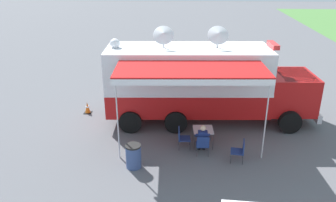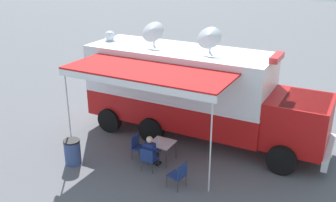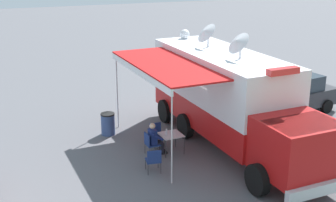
{
  "view_description": "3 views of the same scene",
  "coord_description": "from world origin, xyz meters",
  "px_view_note": "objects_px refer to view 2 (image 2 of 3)",
  "views": [
    {
      "loc": [
        14.72,
        -0.12,
        7.09
      ],
      "look_at": [
        0.33,
        -0.87,
        1.09
      ],
      "focal_mm": 36.58,
      "sensor_mm": 36.0,
      "label": 1
    },
    {
      "loc": [
        12.61,
        6.96,
        6.98
      ],
      "look_at": [
        0.66,
        -0.09,
        1.58
      ],
      "focal_mm": 41.27,
      "sensor_mm": 36.0,
      "label": 2
    },
    {
      "loc": [
        8.15,
        15.06,
        7.11
      ],
      "look_at": [
        2.03,
        -0.43,
        1.65
      ],
      "focal_mm": 48.46,
      "sensor_mm": 36.0,
      "label": 3
    }
  ],
  "objects_px": {
    "water_bottle": "(158,141)",
    "seated_responder": "(151,151)",
    "folding_chair_spare_by_truck": "(179,174)",
    "traffic_cone": "(95,100)",
    "folding_chair_beside_table": "(138,145)",
    "trash_bin": "(73,152)",
    "car_behind_truck": "(197,77)",
    "folding_table": "(162,144)",
    "folding_chair_at_table": "(148,157)",
    "command_truck": "(195,91)"
  },
  "relations": [
    {
      "from": "water_bottle",
      "to": "seated_responder",
      "type": "height_order",
      "value": "seated_responder"
    },
    {
      "from": "folding_chair_spare_by_truck",
      "to": "traffic_cone",
      "type": "bearing_deg",
      "value": -120.45
    },
    {
      "from": "traffic_cone",
      "to": "folding_chair_beside_table",
      "type": "bearing_deg",
      "value": 56.22
    },
    {
      "from": "trash_bin",
      "to": "traffic_cone",
      "type": "xyz_separation_m",
      "value": [
        -4.63,
        -2.98,
        -0.18
      ]
    },
    {
      "from": "traffic_cone",
      "to": "folding_chair_spare_by_truck",
      "type": "bearing_deg",
      "value": 59.55
    },
    {
      "from": "folding_chair_beside_table",
      "to": "car_behind_truck",
      "type": "relative_size",
      "value": 0.2
    },
    {
      "from": "traffic_cone",
      "to": "car_behind_truck",
      "type": "xyz_separation_m",
      "value": [
        -4.09,
        3.46,
        0.6
      ]
    },
    {
      "from": "folding_table",
      "to": "folding_chair_at_table",
      "type": "xyz_separation_m",
      "value": [
        0.8,
        -0.05,
        -0.16
      ]
    },
    {
      "from": "folding_chair_spare_by_truck",
      "to": "traffic_cone",
      "type": "xyz_separation_m",
      "value": [
        -4.06,
        -6.9,
        -0.23
      ]
    },
    {
      "from": "folding_chair_at_table",
      "to": "folding_chair_spare_by_truck",
      "type": "relative_size",
      "value": 1.0
    },
    {
      "from": "command_truck",
      "to": "folding_table",
      "type": "xyz_separation_m",
      "value": [
        2.36,
        -0.09,
        -1.27
      ]
    },
    {
      "from": "folding_table",
      "to": "folding_chair_spare_by_truck",
      "type": "xyz_separation_m",
      "value": [
        1.16,
        1.33,
        -0.16
      ]
    },
    {
      "from": "seated_responder",
      "to": "car_behind_truck",
      "type": "distance_m",
      "value": 7.88
    },
    {
      "from": "command_truck",
      "to": "folding_chair_beside_table",
      "type": "xyz_separation_m",
      "value": [
        2.62,
        -0.94,
        -1.43
      ]
    },
    {
      "from": "folding_table",
      "to": "command_truck",
      "type": "bearing_deg",
      "value": 177.86
    },
    {
      "from": "water_bottle",
      "to": "folding_chair_at_table",
      "type": "bearing_deg",
      "value": -0.39
    },
    {
      "from": "folding_chair_beside_table",
      "to": "traffic_cone",
      "type": "height_order",
      "value": "folding_chair_beside_table"
    },
    {
      "from": "command_truck",
      "to": "folding_chair_spare_by_truck",
      "type": "bearing_deg",
      "value": 19.48
    },
    {
      "from": "water_bottle",
      "to": "command_truck",
      "type": "bearing_deg",
      "value": 177.03
    },
    {
      "from": "folding_chair_beside_table",
      "to": "folding_chair_spare_by_truck",
      "type": "xyz_separation_m",
      "value": [
        0.9,
        2.18,
        0.0
      ]
    },
    {
      "from": "trash_bin",
      "to": "traffic_cone",
      "type": "relative_size",
      "value": 1.57
    },
    {
      "from": "folding_chair_at_table",
      "to": "car_behind_truck",
      "type": "distance_m",
      "value": 8.07
    },
    {
      "from": "trash_bin",
      "to": "seated_responder",
      "type": "bearing_deg",
      "value": 113.78
    },
    {
      "from": "command_truck",
      "to": "traffic_cone",
      "type": "height_order",
      "value": "command_truck"
    },
    {
      "from": "folding_chair_beside_table",
      "to": "folding_chair_spare_by_truck",
      "type": "height_order",
      "value": "same"
    },
    {
      "from": "water_bottle",
      "to": "folding_chair_spare_by_truck",
      "type": "xyz_separation_m",
      "value": [
        1.0,
        1.37,
        -0.32
      ]
    },
    {
      "from": "folding_table",
      "to": "car_behind_truck",
      "type": "relative_size",
      "value": 0.19
    },
    {
      "from": "folding_table",
      "to": "trash_bin",
      "type": "relative_size",
      "value": 0.92
    },
    {
      "from": "traffic_cone",
      "to": "folding_table",
      "type": "bearing_deg",
      "value": 62.51
    },
    {
      "from": "folding_chair_beside_table",
      "to": "folding_chair_at_table",
      "type": "bearing_deg",
      "value": 56.04
    },
    {
      "from": "command_truck",
      "to": "folding_chair_at_table",
      "type": "relative_size",
      "value": 11.03
    },
    {
      "from": "command_truck",
      "to": "folding_table",
      "type": "height_order",
      "value": "command_truck"
    },
    {
      "from": "folding_chair_at_table",
      "to": "trash_bin",
      "type": "height_order",
      "value": "trash_bin"
    },
    {
      "from": "folding_chair_spare_by_truck",
      "to": "car_behind_truck",
      "type": "height_order",
      "value": "car_behind_truck"
    },
    {
      "from": "folding_table",
      "to": "folding_chair_at_table",
      "type": "bearing_deg",
      "value": -3.34
    },
    {
      "from": "seated_responder",
      "to": "trash_bin",
      "type": "distance_m",
      "value": 2.78
    },
    {
      "from": "folding_chair_beside_table",
      "to": "seated_responder",
      "type": "distance_m",
      "value": 0.88
    },
    {
      "from": "water_bottle",
      "to": "car_behind_truck",
      "type": "relative_size",
      "value": 0.05
    },
    {
      "from": "folding_chair_at_table",
      "to": "car_behind_truck",
      "type": "xyz_separation_m",
      "value": [
        -7.79,
        -2.07,
        0.37
      ]
    },
    {
      "from": "command_truck",
      "to": "car_behind_truck",
      "type": "bearing_deg",
      "value": -154.56
    },
    {
      "from": "command_truck",
      "to": "folding_table",
      "type": "relative_size",
      "value": 11.46
    },
    {
      "from": "water_bottle",
      "to": "folding_chair_at_table",
      "type": "distance_m",
      "value": 0.72
    },
    {
      "from": "folding_table",
      "to": "folding_chair_beside_table",
      "type": "relative_size",
      "value": 0.96
    },
    {
      "from": "folding_chair_spare_by_truck",
      "to": "trash_bin",
      "type": "bearing_deg",
      "value": -81.71
    },
    {
      "from": "command_truck",
      "to": "folding_chair_at_table",
      "type": "bearing_deg",
      "value": -2.45
    },
    {
      "from": "seated_responder",
      "to": "folding_chair_beside_table",
      "type": "bearing_deg",
      "value": -113.91
    },
    {
      "from": "water_bottle",
      "to": "folding_chair_beside_table",
      "type": "relative_size",
      "value": 0.26
    },
    {
      "from": "folding_chair_at_table",
      "to": "traffic_cone",
      "type": "distance_m",
      "value": 6.65
    },
    {
      "from": "water_bottle",
      "to": "folding_chair_spare_by_truck",
      "type": "height_order",
      "value": "water_bottle"
    },
    {
      "from": "folding_chair_spare_by_truck",
      "to": "traffic_cone",
      "type": "distance_m",
      "value": 8.01
    }
  ]
}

